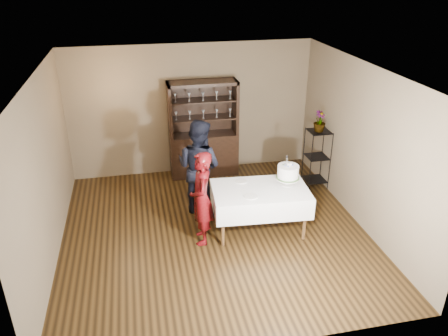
# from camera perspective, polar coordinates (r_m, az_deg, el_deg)

# --- Properties ---
(floor) EXTENTS (5.00, 5.00, 0.00)m
(floor) POSITION_cam_1_polar(r_m,az_deg,el_deg) (7.45, -1.23, -8.28)
(floor) COLOR black
(floor) RESTS_ON ground
(ceiling) EXTENTS (5.00, 5.00, 0.00)m
(ceiling) POSITION_cam_1_polar(r_m,az_deg,el_deg) (6.36, -1.47, 12.38)
(ceiling) COLOR white
(ceiling) RESTS_ON back_wall
(back_wall) EXTENTS (5.00, 0.02, 2.70)m
(back_wall) POSITION_cam_1_polar(r_m,az_deg,el_deg) (9.10, -4.29, 7.58)
(back_wall) COLOR brown
(back_wall) RESTS_ON floor
(wall_left) EXTENTS (0.02, 5.00, 2.70)m
(wall_left) POSITION_cam_1_polar(r_m,az_deg,el_deg) (6.84, -22.39, -0.65)
(wall_left) COLOR brown
(wall_left) RESTS_ON floor
(wall_right) EXTENTS (0.02, 5.00, 2.70)m
(wall_right) POSITION_cam_1_polar(r_m,az_deg,el_deg) (7.61, 17.50, 2.76)
(wall_right) COLOR brown
(wall_right) RESTS_ON floor
(china_hutch) EXTENTS (1.40, 0.48, 2.00)m
(china_hutch) POSITION_cam_1_polar(r_m,az_deg,el_deg) (9.13, -2.69, 3.11)
(china_hutch) COLOR black
(china_hutch) RESTS_ON floor
(plant_etagere) EXTENTS (0.42, 0.42, 1.20)m
(plant_etagere) POSITION_cam_1_polar(r_m,az_deg,el_deg) (8.77, 12.02, 1.47)
(plant_etagere) COLOR black
(plant_etagere) RESTS_ON floor
(cake_table) EXTENTS (1.62, 1.07, 0.78)m
(cake_table) POSITION_cam_1_polar(r_m,az_deg,el_deg) (7.22, 4.72, -4.03)
(cake_table) COLOR white
(cake_table) RESTS_ON floor
(woman) EXTENTS (0.42, 0.60, 1.55)m
(woman) POSITION_cam_1_polar(r_m,az_deg,el_deg) (6.84, -2.96, -4.01)
(woman) COLOR #3C0506
(woman) RESTS_ON floor
(man) EXTENTS (1.07, 1.05, 1.74)m
(man) POSITION_cam_1_polar(r_m,az_deg,el_deg) (7.65, -3.31, 0.16)
(man) COLOR black
(man) RESTS_ON floor
(cake) EXTENTS (0.39, 0.39, 0.54)m
(cake) POSITION_cam_1_polar(r_m,az_deg,el_deg) (7.22, 8.35, -0.63)
(cake) COLOR silver
(cake) RESTS_ON cake_table
(plate_near) EXTENTS (0.24, 0.24, 0.01)m
(plate_near) POSITION_cam_1_polar(r_m,az_deg,el_deg) (6.89, 3.52, -3.70)
(plate_near) COLOR silver
(plate_near) RESTS_ON cake_table
(plate_far) EXTENTS (0.25, 0.25, 0.01)m
(plate_far) POSITION_cam_1_polar(r_m,az_deg,el_deg) (7.34, 2.25, -1.73)
(plate_far) COLOR silver
(plate_far) RESTS_ON cake_table
(potted_plant) EXTENTS (0.32, 0.32, 0.41)m
(potted_plant) POSITION_cam_1_polar(r_m,az_deg,el_deg) (8.48, 12.39, 5.98)
(potted_plant) COLOR #3D632F
(potted_plant) RESTS_ON plant_etagere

